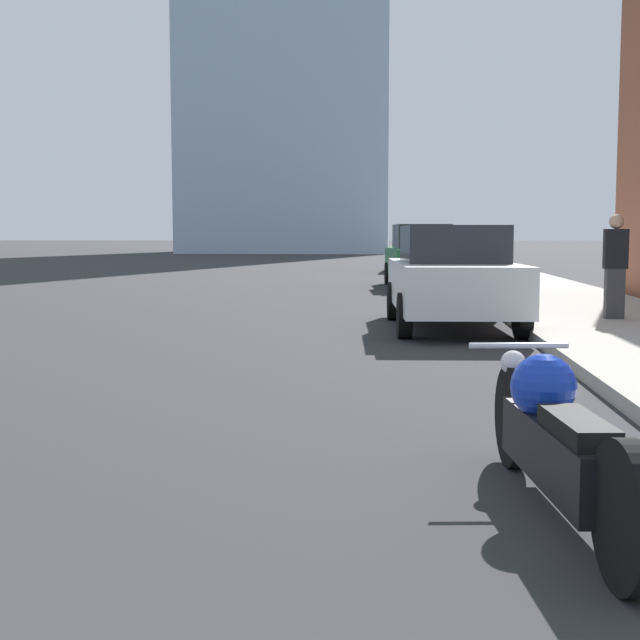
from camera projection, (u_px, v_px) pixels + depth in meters
name	position (u px, v px, depth m)	size (l,w,h in m)	color
sidewalk	(473.00, 266.00, 39.45)	(3.29, 240.00, 0.15)	#9E998E
motorcycle	(555.00, 438.00, 4.76)	(0.62, 2.68, 0.83)	black
parked_car_white	(452.00, 276.00, 14.07)	(2.07, 4.60, 1.63)	silver
parked_car_green	(421.00, 256.00, 24.92)	(2.09, 4.46, 1.76)	#1E6B33
parked_car_yellow	(412.00, 251.00, 35.59)	(1.91, 3.90, 1.59)	gold
pedestrian	(615.00, 265.00, 14.15)	(0.36, 0.23, 1.66)	#38383D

